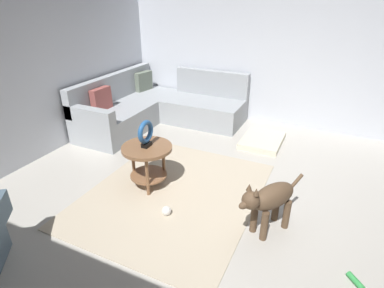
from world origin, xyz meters
name	(u,v)px	position (x,y,z in m)	size (l,w,h in m)	color
ground_plane	(224,221)	(0.00, 0.00, -0.05)	(6.00, 6.00, 0.10)	#B7B2A8
wall_back	(7,65)	(0.00, 2.94, 1.35)	(6.00, 0.12, 2.70)	silver
wall_right	(289,47)	(2.94, 0.00, 1.35)	(0.12, 6.00, 2.70)	silver
area_rug	(174,193)	(0.15, 0.70, 0.01)	(2.30, 1.90, 0.01)	#BCAD93
sectional_couch	(157,108)	(1.99, 2.02, 0.29)	(2.20, 2.25, 0.88)	#9EA3A8
side_table	(147,156)	(0.18, 1.06, 0.42)	(0.60, 0.60, 0.54)	brown
torus_sculpture	(146,133)	(0.18, 1.06, 0.71)	(0.28, 0.08, 0.33)	black
dog_bed_mat	(262,140)	(1.98, 0.08, 0.04)	(0.80, 0.60, 0.09)	beige
dog	(270,200)	(-0.01, -0.44, 0.38)	(0.75, 0.48, 0.63)	brown
dog_toy_ball	(166,211)	(-0.23, 0.58, 0.05)	(0.10, 0.10, 0.10)	silver
dog_toy_rope	(355,281)	(-0.33, -1.26, 0.03)	(0.05, 0.05, 0.16)	green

